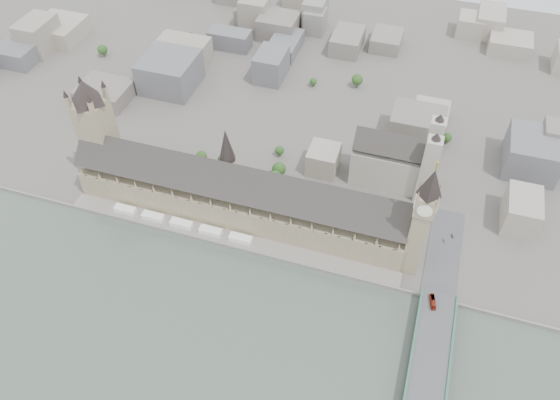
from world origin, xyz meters
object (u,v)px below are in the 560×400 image
(palace_of_westminster, at_px, (239,195))
(car_approach, at_px, (452,236))
(victoria_tower, at_px, (96,128))
(westminster_bridge, at_px, (425,391))
(red_bus_north, at_px, (433,302))
(elizabeth_tower, at_px, (423,216))
(westminster_abbey, at_px, (396,160))

(palace_of_westminster, xyz_separation_m, car_approach, (165.20, 19.10, -11.82))
(victoria_tower, distance_m, westminster_bridge, 309.91)
(westminster_bridge, bearing_deg, victoria_tower, 158.22)
(red_bus_north, bearing_deg, car_approach, 71.07)
(car_approach, bearing_deg, red_bus_north, -113.28)
(westminster_bridge, distance_m, red_bus_north, 62.66)
(elizabeth_tower, bearing_deg, westminster_bridge, -75.89)
(westminster_bridge, xyz_separation_m, car_approach, (3.20, 126.30, 5.76))
(westminster_bridge, bearing_deg, car_approach, 88.55)
(westminster_bridge, distance_m, westminster_abbey, 190.56)
(victoria_tower, relative_size, westminster_bridge, 0.31)
(elizabeth_tower, height_order, car_approach, elizabeth_tower)
(westminster_bridge, distance_m, car_approach, 126.47)
(westminster_abbey, relative_size, car_approach, 15.61)
(palace_of_westminster, distance_m, westminster_bridge, 195.05)
(palace_of_westminster, relative_size, victoria_tower, 2.65)
(westminster_abbey, bearing_deg, elizabeth_tower, -72.71)
(palace_of_westminster, distance_m, car_approach, 166.72)
(elizabeth_tower, bearing_deg, westminster_abbey, 107.29)
(westminster_abbey, bearing_deg, car_approach, -46.00)
(victoria_tower, xyz_separation_m, westminster_bridge, (284.00, -113.50, -50.08))
(elizabeth_tower, xyz_separation_m, westminster_abbey, (-27.08, 87.00, -33.01))
(westminster_abbey, bearing_deg, westminster_bridge, -74.36)
(victoria_tower, bearing_deg, westminster_bridge, -21.78)
(palace_of_westminster, height_order, victoria_tower, victoria_tower)
(victoria_tower, xyz_separation_m, red_bus_north, (279.94, -51.35, -43.23))
(palace_of_westminster, xyz_separation_m, victoria_tower, (-122.00, 6.30, 32.50))
(red_bus_north, bearing_deg, palace_of_westminster, 151.61)
(palace_of_westminster, bearing_deg, westminster_abbey, 34.17)
(westminster_bridge, relative_size, car_approach, 74.60)
(palace_of_westminster, bearing_deg, victoria_tower, 177.04)
(westminster_bridge, relative_size, westminster_abbey, 4.78)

